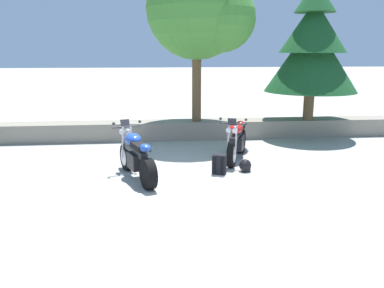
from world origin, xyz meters
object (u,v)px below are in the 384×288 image
at_px(pine_tree_mid_right, 313,46).
at_px(leafy_tree_mid_left, 202,11).
at_px(motorcycle_red_centre, 236,141).
at_px(motorcycle_blue_near_left, 136,157).
at_px(rider_helmet, 245,166).
at_px(rider_backpack, 219,163).

bearing_deg(pine_tree_mid_right, leafy_tree_mid_left, 179.61).
distance_m(motorcycle_red_centre, leafy_tree_mid_left, 4.22).
bearing_deg(pine_tree_mid_right, motorcycle_blue_near_left, -144.61).
height_order(motorcycle_red_centre, rider_helmet, motorcycle_red_centre).
relative_size(motorcycle_blue_near_left, motorcycle_red_centre, 1.01).
relative_size(motorcycle_red_centre, rider_backpack, 4.20).
bearing_deg(motorcycle_blue_near_left, rider_helmet, 5.71).
xyz_separation_m(motorcycle_red_centre, leafy_tree_mid_left, (-0.56, 2.51, 3.34)).
bearing_deg(leafy_tree_mid_left, rider_backpack, -91.07).
distance_m(motorcycle_blue_near_left, rider_helmet, 2.49).
bearing_deg(rider_helmet, motorcycle_blue_near_left, -174.29).
distance_m(motorcycle_red_centre, rider_backpack, 1.34).
xyz_separation_m(motorcycle_red_centre, rider_helmet, (-0.01, -1.04, -0.35)).
xyz_separation_m(motorcycle_blue_near_left, rider_backpack, (1.83, 0.13, -0.24)).
xyz_separation_m(motorcycle_red_centre, rider_backpack, (-0.63, -1.16, -0.24)).
bearing_deg(rider_helmet, pine_tree_mid_right, 50.98).
height_order(rider_helmet, pine_tree_mid_right, pine_tree_mid_right).
relative_size(motorcycle_blue_near_left, leafy_tree_mid_left, 0.41).
height_order(rider_backpack, leafy_tree_mid_left, leafy_tree_mid_left).
distance_m(rider_backpack, rider_helmet, 0.64).
distance_m(rider_backpack, leafy_tree_mid_left, 5.13).
bearing_deg(rider_helmet, motorcycle_red_centre, 89.56).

